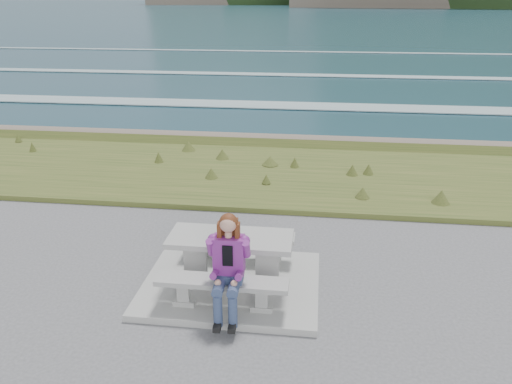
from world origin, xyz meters
TOP-DOWN VIEW (x-y plane):
  - concrete_slab at (0.00, 0.00)m, footprint 2.60×2.10m
  - picnic_table at (0.00, 0.00)m, footprint 1.80×0.75m
  - bench_landward at (0.00, -0.70)m, footprint 1.80×0.35m
  - bench_seaward at (0.00, 0.70)m, footprint 1.80×0.35m
  - grass_verge at (0.00, 5.00)m, footprint 160.00×4.50m
  - shore_drop at (0.00, 7.90)m, footprint 160.00×0.80m
  - ocean at (0.00, 25.09)m, footprint 1600.00×1600.00m
  - seated_woman at (0.11, -0.83)m, footprint 0.41×0.71m

SIDE VIEW (x-z plane):
  - ocean at x=0.00m, z-range -1.79..-1.70m
  - grass_verge at x=0.00m, z-range -0.11..0.11m
  - shore_drop at x=0.00m, z-range -1.10..1.10m
  - concrete_slab at x=0.00m, z-range 0.00..0.10m
  - bench_landward at x=0.00m, z-range 0.22..0.67m
  - bench_seaward at x=0.00m, z-range 0.22..0.67m
  - seated_woman at x=0.11m, z-range -0.09..1.32m
  - picnic_table at x=0.00m, z-range 0.31..1.06m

